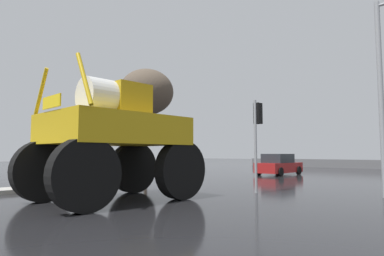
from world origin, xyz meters
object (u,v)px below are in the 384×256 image
oversize_sprayer (115,138)px  sedan_ahead (279,165)px  traffic_signal_near_left (132,136)px  bare_tree_left (147,92)px  traffic_signal_near_right (257,125)px

oversize_sprayer → sedan_ahead: oversize_sprayer is taller
oversize_sprayer → traffic_signal_near_left: 8.00m
oversize_sprayer → bare_tree_left: bearing=48.0°
traffic_signal_near_left → traffic_signal_near_right: size_ratio=0.94×
traffic_signal_near_left → bare_tree_left: size_ratio=0.42×
sedan_ahead → traffic_signal_near_right: size_ratio=1.12×
sedan_ahead → bare_tree_left: bare_tree_left is taller
sedan_ahead → traffic_signal_near_left: bearing=161.2°
sedan_ahead → traffic_signal_near_right: (4.71, -10.37, 1.97)m
sedan_ahead → traffic_signal_near_left: size_ratio=1.19×
traffic_signal_near_left → traffic_signal_near_right: traffic_signal_near_right is taller
sedan_ahead → bare_tree_left: size_ratio=0.50×
traffic_signal_near_right → bare_tree_left: bare_tree_left is taller
sedan_ahead → traffic_signal_near_left: 11.13m
oversize_sprayer → traffic_signal_near_right: (2.27, 5.16, 0.62)m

